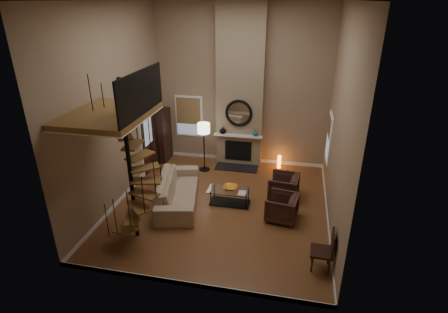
% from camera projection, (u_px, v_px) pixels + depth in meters
% --- Properties ---
extents(ground, '(6.00, 6.50, 0.01)m').
position_uv_depth(ground, '(221.00, 206.00, 10.37)').
color(ground, brown).
rests_on(ground, ground).
extents(back_wall, '(6.00, 0.02, 5.50)m').
position_uv_depth(back_wall, '(241.00, 87.00, 12.15)').
color(back_wall, '#967D61').
rests_on(back_wall, ground).
extents(front_wall, '(6.00, 0.02, 5.50)m').
position_uv_depth(front_wall, '(182.00, 169.00, 6.34)').
color(front_wall, '#967D61').
rests_on(front_wall, ground).
extents(left_wall, '(0.02, 6.50, 5.50)m').
position_uv_depth(left_wall, '(115.00, 109.00, 9.81)').
color(left_wall, '#967D61').
rests_on(left_wall, ground).
extents(right_wall, '(0.02, 6.50, 5.50)m').
position_uv_depth(right_wall, '(341.00, 123.00, 8.68)').
color(right_wall, '#967D61').
rests_on(right_wall, ground).
extents(ceiling, '(6.00, 6.50, 0.01)m').
position_uv_depth(ceiling, '(220.00, 0.00, 8.13)').
color(ceiling, silver).
rests_on(ceiling, back_wall).
extents(baseboard_back, '(6.00, 0.02, 0.12)m').
position_uv_depth(baseboard_back, '(240.00, 159.00, 13.24)').
color(baseboard_back, white).
rests_on(baseboard_back, ground).
extents(baseboard_front, '(6.00, 0.02, 0.12)m').
position_uv_depth(baseboard_front, '(188.00, 284.00, 7.45)').
color(baseboard_front, white).
rests_on(baseboard_front, ground).
extents(baseboard_left, '(0.02, 6.50, 0.12)m').
position_uv_depth(baseboard_left, '(126.00, 193.00, 10.91)').
color(baseboard_left, white).
rests_on(baseboard_left, ground).
extents(baseboard_right, '(0.02, 6.50, 0.12)m').
position_uv_depth(baseboard_right, '(327.00, 216.00, 9.78)').
color(baseboard_right, white).
rests_on(baseboard_right, ground).
extents(chimney_breast, '(1.60, 0.38, 5.50)m').
position_uv_depth(chimney_breast, '(240.00, 89.00, 11.98)').
color(chimney_breast, '#8C775B').
rests_on(chimney_breast, ground).
extents(hearth, '(1.50, 0.60, 0.04)m').
position_uv_depth(hearth, '(237.00, 168.00, 12.66)').
color(hearth, black).
rests_on(hearth, ground).
extents(firebox, '(0.95, 0.02, 0.72)m').
position_uv_depth(firebox, '(238.00, 151.00, 12.70)').
color(firebox, black).
rests_on(firebox, chimney_breast).
extents(mantel, '(1.70, 0.18, 0.06)m').
position_uv_depth(mantel, '(238.00, 136.00, 12.38)').
color(mantel, white).
rests_on(mantel, chimney_breast).
extents(mirror_frame, '(0.94, 0.10, 0.94)m').
position_uv_depth(mirror_frame, '(239.00, 113.00, 12.11)').
color(mirror_frame, black).
rests_on(mirror_frame, chimney_breast).
extents(mirror_disc, '(0.80, 0.01, 0.80)m').
position_uv_depth(mirror_disc, '(239.00, 113.00, 12.12)').
color(mirror_disc, white).
rests_on(mirror_disc, chimney_breast).
extents(vase_left, '(0.24, 0.24, 0.25)m').
position_uv_depth(vase_left, '(223.00, 130.00, 12.46)').
color(vase_left, black).
rests_on(vase_left, mantel).
extents(vase_right, '(0.20, 0.20, 0.21)m').
position_uv_depth(vase_right, '(255.00, 133.00, 12.25)').
color(vase_right, '#185256').
rests_on(vase_right, mantel).
extents(window_back, '(1.02, 0.06, 1.52)m').
position_uv_depth(window_back, '(189.00, 116.00, 12.94)').
color(window_back, white).
rests_on(window_back, back_wall).
extents(window_right, '(0.06, 1.02, 1.52)m').
position_uv_depth(window_right, '(329.00, 137.00, 10.93)').
color(window_right, white).
rests_on(window_right, right_wall).
extents(entry_door, '(0.10, 1.05, 2.16)m').
position_uv_depth(entry_door, '(148.00, 142.00, 12.10)').
color(entry_door, white).
rests_on(entry_door, ground).
extents(loft, '(1.70, 2.20, 1.09)m').
position_uv_depth(loft, '(113.00, 113.00, 7.83)').
color(loft, brown).
rests_on(loft, left_wall).
extents(spiral_stair, '(1.47, 1.47, 4.06)m').
position_uv_depth(spiral_stair, '(131.00, 172.00, 8.38)').
color(spiral_stair, black).
rests_on(spiral_stair, ground).
extents(hutch, '(0.40, 0.86, 1.92)m').
position_uv_depth(hutch, '(163.00, 135.00, 12.98)').
color(hutch, black).
rests_on(hutch, ground).
extents(sofa, '(1.65, 2.89, 0.80)m').
position_uv_depth(sofa, '(178.00, 190.00, 10.42)').
color(sofa, tan).
rests_on(sofa, ground).
extents(armchair_near, '(0.94, 0.92, 0.78)m').
position_uv_depth(armchair_near, '(286.00, 187.00, 10.65)').
color(armchair_near, '#3E251D').
rests_on(armchair_near, ground).
extents(armchair_far, '(0.93, 0.91, 0.74)m').
position_uv_depth(armchair_far, '(284.00, 208.00, 9.60)').
color(armchair_far, '#3E251D').
rests_on(armchair_far, ground).
extents(coffee_table, '(1.27, 0.64, 0.47)m').
position_uv_depth(coffee_table, '(230.00, 195.00, 10.38)').
color(coffee_table, silver).
rests_on(coffee_table, ground).
extents(bowl, '(0.41, 0.41, 0.10)m').
position_uv_depth(bowl, '(230.00, 188.00, 10.34)').
color(bowl, orange).
rests_on(bowl, coffee_table).
extents(book, '(0.23, 0.30, 0.03)m').
position_uv_depth(book, '(241.00, 193.00, 10.11)').
color(book, gray).
rests_on(book, coffee_table).
extents(floor_lamp, '(0.42, 0.42, 1.73)m').
position_uv_depth(floor_lamp, '(204.00, 132.00, 11.97)').
color(floor_lamp, black).
rests_on(floor_lamp, ground).
extents(accent_lamp, '(0.13, 0.13, 0.45)m').
position_uv_depth(accent_lamp, '(279.00, 162.00, 12.57)').
color(accent_lamp, orange).
rests_on(accent_lamp, ground).
extents(side_chair, '(0.50, 0.50, 1.01)m').
position_uv_depth(side_chair, '(326.00, 249.00, 7.76)').
color(side_chair, black).
rests_on(side_chair, ground).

